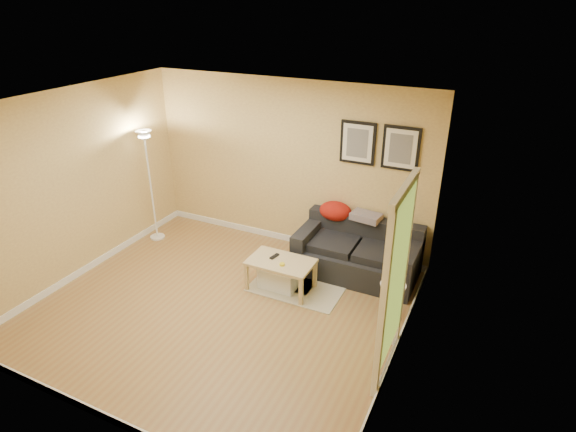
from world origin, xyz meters
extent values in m
plane|color=olive|center=(0.00, 0.00, 0.00)|extent=(4.50, 4.50, 0.00)
plane|color=white|center=(0.00, 0.00, 2.60)|extent=(4.50, 4.50, 0.00)
plane|color=#DDC071|center=(0.00, 2.00, 1.30)|extent=(4.50, 0.00, 4.50)
plane|color=#DDC071|center=(0.00, -2.00, 1.30)|extent=(4.50, 0.00, 4.50)
plane|color=#DDC071|center=(-2.25, 0.00, 1.30)|extent=(0.00, 4.00, 4.00)
plane|color=#DDC071|center=(2.25, 0.00, 1.30)|extent=(0.00, 4.00, 4.00)
cube|color=white|center=(0.00, 1.99, 0.05)|extent=(4.50, 0.02, 0.10)
cube|color=white|center=(0.00, -1.99, 0.05)|extent=(4.50, 0.02, 0.10)
cube|color=white|center=(-2.24, 0.00, 0.05)|extent=(0.02, 4.00, 0.10)
cube|color=white|center=(2.24, 0.00, 0.05)|extent=(0.02, 4.00, 0.10)
cube|color=beige|center=(0.70, 0.86, 0.01)|extent=(1.25, 0.85, 0.01)
cube|color=#668C4C|center=(0.55, 0.94, 0.01)|extent=(0.70, 0.50, 0.01)
cube|color=black|center=(0.39, 0.77, 0.45)|extent=(0.08, 0.17, 0.02)
cylinder|color=yellow|center=(0.58, 0.62, 0.45)|extent=(0.07, 0.07, 0.03)
camera|label=1|loc=(2.95, -4.14, 3.67)|focal=29.44mm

